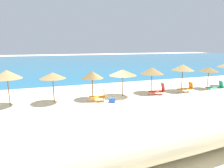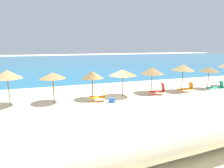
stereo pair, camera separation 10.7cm
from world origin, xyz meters
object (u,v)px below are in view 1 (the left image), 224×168
(beach_umbrella_2, at_px, (7,74))
(beach_umbrella_6, at_px, (152,71))
(lounge_chair_0, at_px, (216,87))
(lounge_chair_2, at_px, (158,90))
(beach_umbrella_5, at_px, (123,73))
(lounge_chair_3, at_px, (186,88))
(beach_umbrella_3, at_px, (53,76))
(lounge_chair_1, at_px, (99,95))
(beach_umbrella_4, at_px, (92,75))
(beach_umbrella_8, at_px, (209,69))
(cooler_box, at_px, (112,100))
(beach_umbrella_7, at_px, (183,67))

(beach_umbrella_2, xyz_separation_m, beach_umbrella_6, (12.79, 0.07, -0.27))
(beach_umbrella_2, xyz_separation_m, lounge_chair_0, (19.69, -1.28, -2.09))
(lounge_chair_2, bearing_deg, beach_umbrella_5, 89.94)
(lounge_chair_0, bearing_deg, lounge_chair_3, 99.23)
(beach_umbrella_3, xyz_separation_m, lounge_chair_1, (3.68, -0.97, -1.75))
(beach_umbrella_4, distance_m, lounge_chair_0, 13.15)
(beach_umbrella_4, bearing_deg, lounge_chair_0, -4.47)
(beach_umbrella_6, relative_size, beach_umbrella_8, 1.08)
(beach_umbrella_3, height_order, cooler_box, beach_umbrella_3)
(lounge_chair_1, bearing_deg, cooler_box, -112.15)
(beach_umbrella_3, bearing_deg, beach_umbrella_2, 176.39)
(beach_umbrella_4, height_order, cooler_box, beach_umbrella_4)
(lounge_chair_1, height_order, cooler_box, lounge_chair_1)
(lounge_chair_0, distance_m, lounge_chair_3, 3.46)
(beach_umbrella_4, height_order, beach_umbrella_6, beach_umbrella_6)
(beach_umbrella_5, relative_size, beach_umbrella_7, 0.91)
(beach_umbrella_3, height_order, beach_umbrella_7, beach_umbrella_7)
(beach_umbrella_7, bearing_deg, lounge_chair_2, -169.55)
(beach_umbrella_8, height_order, cooler_box, beach_umbrella_8)
(beach_umbrella_6, relative_size, cooler_box, 4.82)
(beach_umbrella_7, relative_size, lounge_chair_3, 1.69)
(beach_umbrella_5, xyz_separation_m, lounge_chair_3, (6.67, -0.64, -1.81))
(beach_umbrella_5, xyz_separation_m, lounge_chair_0, (10.11, -1.06, -1.83))
(beach_umbrella_3, height_order, lounge_chair_1, beach_umbrella_3)
(beach_umbrella_4, relative_size, cooler_box, 4.68)
(beach_umbrella_4, bearing_deg, beach_umbrella_8, 0.04)
(beach_umbrella_5, relative_size, cooler_box, 4.75)
(lounge_chair_2, bearing_deg, beach_umbrella_8, -75.36)
(beach_umbrella_6, bearing_deg, beach_umbrella_8, -2.77)
(beach_umbrella_6, bearing_deg, lounge_chair_3, -15.06)
(beach_umbrella_4, xyz_separation_m, beach_umbrella_5, (2.89, 0.04, 0.07))
(lounge_chair_1, bearing_deg, beach_umbrella_6, -64.38)
(beach_umbrella_2, xyz_separation_m, lounge_chair_1, (7.07, -1.19, -1.99))
(beach_umbrella_2, bearing_deg, beach_umbrella_6, 0.32)
(beach_umbrella_4, bearing_deg, lounge_chair_3, -3.57)
(beach_umbrella_4, distance_m, lounge_chair_3, 9.74)
(beach_umbrella_6, xyz_separation_m, lounge_chair_1, (-5.72, -1.26, -1.72))
(beach_umbrella_3, height_order, beach_umbrella_8, beach_umbrella_3)
(lounge_chair_1, bearing_deg, beach_umbrella_5, -55.79)
(cooler_box, bearing_deg, beach_umbrella_6, 21.74)
(lounge_chair_1, xyz_separation_m, lounge_chair_3, (9.19, 0.33, -0.08))
(beach_umbrella_3, distance_m, lounge_chair_2, 9.85)
(beach_umbrella_3, xyz_separation_m, lounge_chair_3, (12.87, -0.65, -1.84))
(beach_umbrella_3, xyz_separation_m, lounge_chair_0, (16.31, -1.07, -1.86))
(beach_umbrella_4, relative_size, beach_umbrella_7, 0.90)
(lounge_chair_0, height_order, cooler_box, lounge_chair_0)
(beach_umbrella_6, height_order, lounge_chair_3, beach_umbrella_6)
(beach_umbrella_6, bearing_deg, beach_umbrella_2, -179.68)
(beach_umbrella_8, relative_size, lounge_chair_1, 1.52)
(beach_umbrella_5, bearing_deg, beach_umbrella_6, 5.23)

